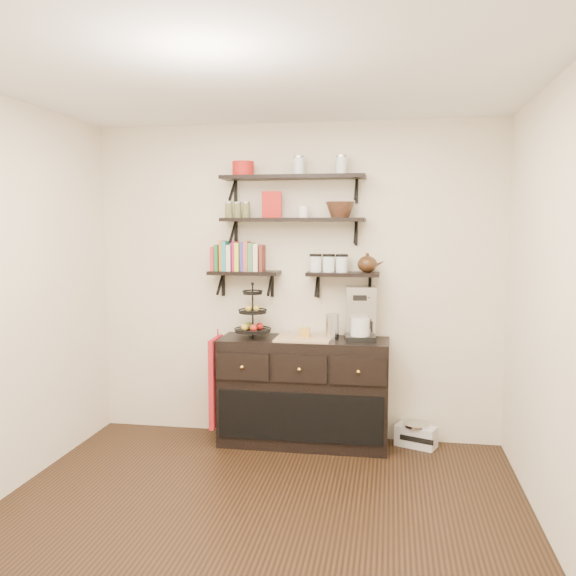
{
  "coord_description": "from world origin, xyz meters",
  "views": [
    {
      "loc": [
        0.81,
        -3.42,
        1.84
      ],
      "look_at": [
        0.04,
        1.15,
        1.36
      ],
      "focal_mm": 38.0,
      "sensor_mm": 36.0,
      "label": 1
    }
  ],
  "objects": [
    {
      "name": "sideboard",
      "position": [
        0.11,
        1.51,
        0.45
      ],
      "size": [
        1.4,
        0.5,
        0.92
      ],
      "color": "black",
      "rests_on": "floor"
    },
    {
      "name": "glass_canisters",
      "position": [
        0.3,
        1.63,
        1.51
      ],
      "size": [
        0.32,
        0.1,
        0.13
      ],
      "color": "silver",
      "rests_on": "shelf_low_right"
    },
    {
      "name": "shelf_top",
      "position": [
        0.0,
        1.62,
        2.23
      ],
      "size": [
        1.2,
        0.27,
        0.23
      ],
      "color": "black",
      "rests_on": "back_wall"
    },
    {
      "name": "right_wall",
      "position": [
        1.75,
        0.0,
        1.35
      ],
      "size": [
        0.02,
        3.5,
        2.7
      ],
      "primitive_type": "cube",
      "color": "white",
      "rests_on": "ground"
    },
    {
      "name": "cookbooks",
      "position": [
        -0.47,
        1.63,
        1.57
      ],
      "size": [
        0.43,
        0.15,
        0.26
      ],
      "color": "red",
      "rests_on": "shelf_low_left"
    },
    {
      "name": "ramekins",
      "position": [
        0.09,
        1.61,
        1.95
      ],
      "size": [
        0.09,
        0.09,
        0.1
      ],
      "primitive_type": "cylinder",
      "color": "white",
      "rests_on": "shelf_mid"
    },
    {
      "name": "shelf_mid",
      "position": [
        0.0,
        1.62,
        1.88
      ],
      "size": [
        1.2,
        0.27,
        0.23
      ],
      "color": "black",
      "rests_on": "back_wall"
    },
    {
      "name": "back_wall",
      "position": [
        0.0,
        1.75,
        1.35
      ],
      "size": [
        3.5,
        0.02,
        2.7
      ],
      "primitive_type": "cube",
      "color": "white",
      "rests_on": "ground"
    },
    {
      "name": "radio",
      "position": [
        1.04,
        1.61,
        0.1
      ],
      "size": [
        0.36,
        0.29,
        0.2
      ],
      "rotation": [
        0.0,
        0.0,
        -0.38
      ],
      "color": "silver",
      "rests_on": "floor"
    },
    {
      "name": "fruit_stand",
      "position": [
        -0.32,
        1.52,
        1.05
      ],
      "size": [
        0.3,
        0.3,
        0.44
      ],
      "rotation": [
        0.0,
        0.0,
        0.28
      ],
      "color": "black",
      "rests_on": "sideboard"
    },
    {
      "name": "candle",
      "position": [
        0.12,
        1.51,
        0.96
      ],
      "size": [
        0.08,
        0.08,
        0.08
      ],
      "primitive_type": "cube",
      "color": "#BB872B",
      "rests_on": "sideboard"
    },
    {
      "name": "recipe_box",
      "position": [
        -0.18,
        1.61,
        2.01
      ],
      "size": [
        0.16,
        0.07,
        0.22
      ],
      "primitive_type": "cube",
      "rotation": [
        0.0,
        0.0,
        0.08
      ],
      "color": "#AF1814",
      "rests_on": "shelf_mid"
    },
    {
      "name": "ceiling",
      "position": [
        0.0,
        0.0,
        2.7
      ],
      "size": [
        3.5,
        3.5,
        0.02
      ],
      "primitive_type": "cube",
      "color": "white",
      "rests_on": "back_wall"
    },
    {
      "name": "floor",
      "position": [
        0.0,
        0.0,
        0.0
      ],
      "size": [
        3.5,
        3.5,
        0.0
      ],
      "primitive_type": "plane",
      "color": "black",
      "rests_on": "ground"
    },
    {
      "name": "shelf_low_left",
      "position": [
        -0.42,
        1.63,
        1.43
      ],
      "size": [
        0.6,
        0.25,
        0.23
      ],
      "color": "black",
      "rests_on": "back_wall"
    },
    {
      "name": "apron",
      "position": [
        -0.62,
        1.41,
        0.53
      ],
      "size": [
        0.04,
        0.32,
        0.74
      ],
      "primitive_type": "cube",
      "color": "maroon",
      "rests_on": "sideboard"
    },
    {
      "name": "coffee_maker",
      "position": [
        0.57,
        1.55,
        1.11
      ],
      "size": [
        0.27,
        0.26,
        0.45
      ],
      "rotation": [
        0.0,
        0.0,
        0.13
      ],
      "color": "black",
      "rests_on": "sideboard"
    },
    {
      "name": "red_pot",
      "position": [
        -0.42,
        1.61,
        2.31
      ],
      "size": [
        0.18,
        0.18,
        0.12
      ],
      "primitive_type": "cylinder",
      "color": "#AF1814",
      "rests_on": "shelf_top"
    },
    {
      "name": "thermal_carafe",
      "position": [
        0.35,
        1.49,
        1.01
      ],
      "size": [
        0.11,
        0.11,
        0.22
      ],
      "primitive_type": "cylinder",
      "color": "silver",
      "rests_on": "sideboard"
    },
    {
      "name": "walnut_bowl",
      "position": [
        0.39,
        1.61,
        1.96
      ],
      "size": [
        0.24,
        0.24,
        0.13
      ],
      "primitive_type": null,
      "color": "black",
      "rests_on": "shelf_mid"
    },
    {
      "name": "teapot",
      "position": [
        0.62,
        1.63,
        1.53
      ],
      "size": [
        0.25,
        0.21,
        0.16
      ],
      "primitive_type": null,
      "rotation": [
        0.0,
        0.0,
        -0.26
      ],
      "color": "#392211",
      "rests_on": "shelf_low_right"
    },
    {
      "name": "shelf_low_right",
      "position": [
        0.42,
        1.63,
        1.43
      ],
      "size": [
        0.6,
        0.25,
        0.23
      ],
      "color": "black",
      "rests_on": "back_wall"
    }
  ]
}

